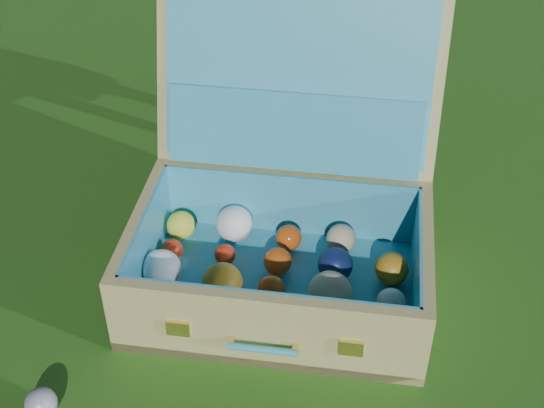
{
  "coord_description": "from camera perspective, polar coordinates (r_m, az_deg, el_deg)",
  "views": [
    {
      "loc": [
        -0.08,
        -1.11,
        1.3
      ],
      "look_at": [
        0.17,
        0.25,
        0.21
      ],
      "focal_mm": 50.0,
      "sensor_mm": 36.0,
      "label": 1
    }
  ],
  "objects": [
    {
      "name": "stray_ball",
      "position": [
        1.65,
        -17.0,
        -14.15
      ],
      "size": [
        0.07,
        0.07,
        0.07
      ],
      "primitive_type": "sphere",
      "color": "teal",
      "rests_on": "ground"
    },
    {
      "name": "ground",
      "position": [
        1.72,
        -4.12,
        -11.08
      ],
      "size": [
        60.0,
        60.0,
        0.0
      ],
      "primitive_type": "plane",
      "color": "#215114",
      "rests_on": "ground"
    },
    {
      "name": "suitcase",
      "position": [
        1.79,
        0.88,
        -0.4
      ],
      "size": [
        0.85,
        0.83,
        0.64
      ],
      "rotation": [
        0.0,
        0.0,
        -0.33
      ],
      "color": "tan",
      "rests_on": "ground"
    }
  ]
}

